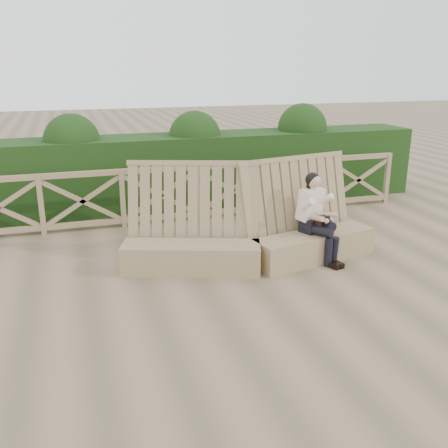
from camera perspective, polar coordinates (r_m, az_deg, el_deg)
name	(u,v)px	position (r m, az deg, el deg)	size (l,w,h in m)	color
ground	(213,301)	(6.52, -1.28, -8.81)	(60.00, 60.00, 0.00)	brown
bench	(253,239)	(7.58, 3.33, -1.72)	(4.00, 1.35, 1.56)	olive
woman	(316,214)	(7.77, 10.48, 1.11)	(0.56, 0.87, 1.36)	black
guardrail	(160,195)	(9.54, -7.27, 3.29)	(10.10, 0.09, 1.10)	#7C6248
hedge	(149,172)	(10.65, -8.52, 5.85)	(12.00, 1.20, 1.50)	black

